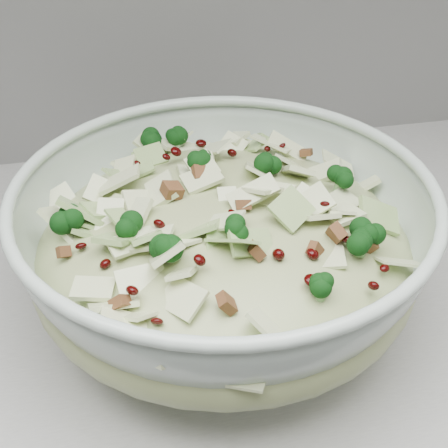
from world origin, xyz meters
TOP-DOWN VIEW (x-y plane):
  - mixing_bowl at (0.34, 1.60)m, footprint 0.42×0.42m
  - salad at (0.34, 1.60)m, footprint 0.37×0.37m

SIDE VIEW (x-z plane):
  - mixing_bowl at x=0.34m, z-range 0.90..1.06m
  - salad at x=0.34m, z-range 0.93..1.09m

